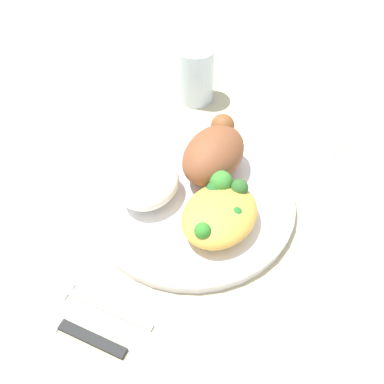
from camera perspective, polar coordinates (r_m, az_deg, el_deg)
ground_plane at (r=0.62m, az=0.00°, el=-1.62°), size 2.00×2.00×0.00m
plate at (r=0.61m, az=0.00°, el=-1.11°), size 0.27×0.27×0.02m
roasted_chicken at (r=0.62m, az=2.70°, el=4.85°), size 0.12×0.07×0.06m
rice_pile at (r=0.60m, az=-5.29°, el=0.92°), size 0.09×0.07×0.04m
mac_cheese_with_broccoli at (r=0.57m, az=3.48°, el=-2.34°), size 0.11×0.09×0.05m
fork at (r=0.55m, az=-12.40°, el=-12.91°), size 0.03×0.14×0.01m
knife at (r=0.54m, az=-15.73°, el=-15.38°), size 0.04×0.19×0.01m
water_glass at (r=0.77m, az=0.40°, el=14.25°), size 0.06×0.06×0.09m
napkin at (r=0.73m, az=13.06°, el=6.29°), size 0.08×0.12×0.00m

